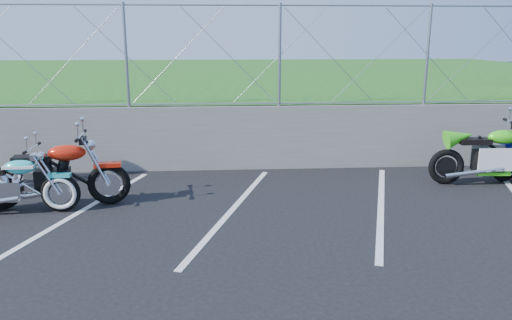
{
  "coord_description": "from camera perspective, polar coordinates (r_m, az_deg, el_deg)",
  "views": [
    {
      "loc": [
        -0.13,
        -6.52,
        2.68
      ],
      "look_at": [
        0.39,
        1.3,
        0.72
      ],
      "focal_mm": 35.0,
      "sensor_mm": 36.0,
      "label": 1
    }
  ],
  "objects": [
    {
      "name": "ground",
      "position": [
        7.05,
        -2.46,
        -8.34
      ],
      "size": [
        90.0,
        90.0,
        0.0
      ],
      "primitive_type": "plane",
      "color": "black",
      "rests_on": "ground"
    },
    {
      "name": "retaining_wall",
      "position": [
        10.22,
        -2.97,
        2.56
      ],
      "size": [
        30.0,
        0.22,
        1.3
      ],
      "primitive_type": "cube",
      "color": "slate",
      "rests_on": "ground"
    },
    {
      "name": "grass_field",
      "position": [
        20.12,
        -3.4,
        8.22
      ],
      "size": [
        30.0,
        20.0,
        1.3
      ],
      "primitive_type": "cube",
      "color": "#1D5416",
      "rests_on": "ground"
    },
    {
      "name": "chain_link_fence",
      "position": [
        10.03,
        -3.09,
        11.84
      ],
      "size": [
        28.0,
        0.03,
        2.0
      ],
      "color": "gray",
      "rests_on": "retaining_wall"
    },
    {
      "name": "parking_lines",
      "position": [
        8.09,
        5.93,
        -5.38
      ],
      "size": [
        18.29,
        4.31,
        0.01
      ],
      "color": "silver",
      "rests_on": "ground"
    },
    {
      "name": "cruiser_turquoise",
      "position": [
        8.54,
        -26.13,
        -2.8
      ],
      "size": [
        2.1,
        0.66,
        1.04
      ],
      "rotation": [
        0.0,
        0.0,
        0.03
      ],
      "color": "black",
      "rests_on": "ground"
    },
    {
      "name": "naked_orange",
      "position": [
        8.54,
        -21.84,
        -1.8
      ],
      "size": [
        2.35,
        0.8,
        1.17
      ],
      "rotation": [
        0.0,
        0.0,
        0.1
      ],
      "color": "black",
      "rests_on": "ground"
    },
    {
      "name": "sportbike_green",
      "position": [
        10.15,
        25.28,
        0.25
      ],
      "size": [
        2.24,
        0.8,
        1.16
      ],
      "rotation": [
        0.0,
        0.0,
        -0.04
      ],
      "color": "black",
      "rests_on": "ground"
    }
  ]
}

